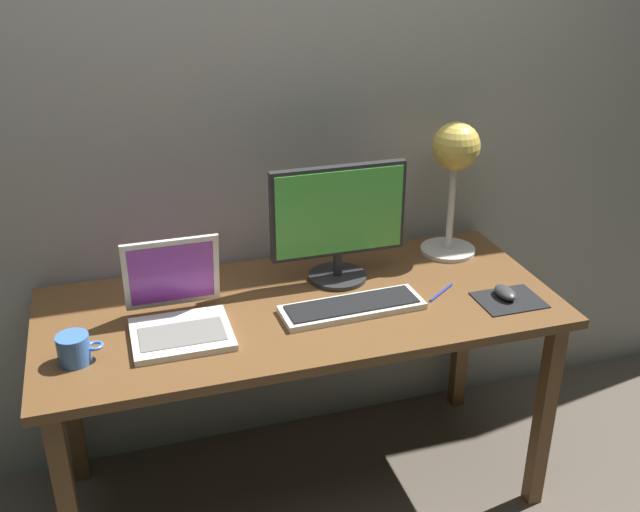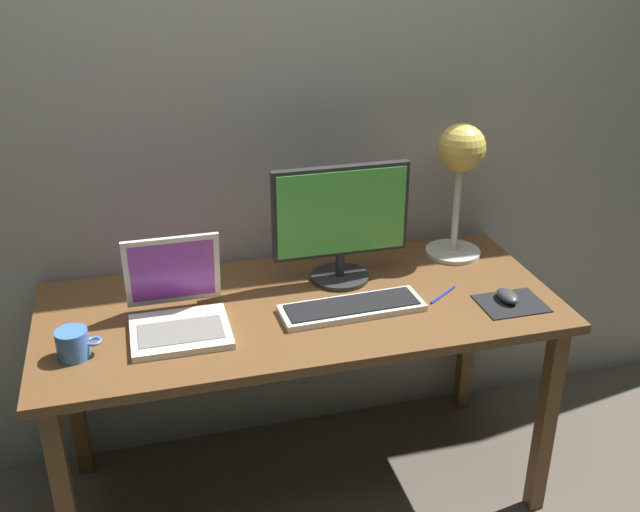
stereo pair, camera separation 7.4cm
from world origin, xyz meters
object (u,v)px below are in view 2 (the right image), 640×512
object	(u,v)px
keyboard_main	(352,308)
laptop	(177,302)
monitor	(341,219)
desk_lamp	(460,162)
coffee_mug	(73,344)
mouse	(507,296)
pen	(443,295)

from	to	relation	value
keyboard_main	laptop	distance (m)	0.53
monitor	desk_lamp	bearing A→B (deg)	10.73
coffee_mug	desk_lamp	bearing A→B (deg)	15.16
desk_lamp	coffee_mug	world-z (taller)	desk_lamp
mouse	monitor	bearing A→B (deg)	148.44
laptop	mouse	xyz separation A→B (m)	(1.00, -0.13, -0.05)
laptop	pen	world-z (taller)	laptop
desk_lamp	coffee_mug	size ratio (longest dim) A/B	3.83
monitor	laptop	xyz separation A→B (m)	(-0.54, -0.15, -0.14)
mouse	pen	distance (m)	0.20
desk_lamp	mouse	size ratio (longest dim) A/B	4.91
monitor	keyboard_main	bearing A→B (deg)	-96.57
pen	laptop	bearing A→B (deg)	176.87
laptop	mouse	distance (m)	1.01
monitor	mouse	size ratio (longest dim) A/B	4.63
coffee_mug	pen	bearing A→B (deg)	3.35
mouse	desk_lamp	bearing A→B (deg)	92.94
desk_lamp	pen	distance (m)	0.46
desk_lamp	pen	world-z (taller)	desk_lamp
monitor	coffee_mug	xyz separation A→B (m)	(-0.83, -0.26, -0.17)
desk_lamp	mouse	world-z (taller)	desk_lamp
keyboard_main	mouse	size ratio (longest dim) A/B	4.64
keyboard_main	pen	world-z (taller)	keyboard_main
monitor	pen	xyz separation A→B (m)	(0.28, -0.20, -0.21)
monitor	pen	world-z (taller)	monitor
laptop	coffee_mug	bearing A→B (deg)	-159.14
laptop	coffee_mug	distance (m)	0.31
keyboard_main	coffee_mug	size ratio (longest dim) A/B	3.62
mouse	pen	world-z (taller)	mouse
monitor	keyboard_main	world-z (taller)	monitor
keyboard_main	coffee_mug	distance (m)	0.81
desk_lamp	pen	xyz separation A→B (m)	(-0.16, -0.28, -0.34)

